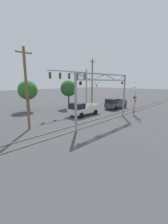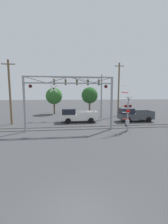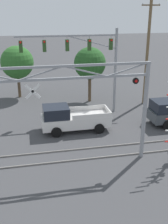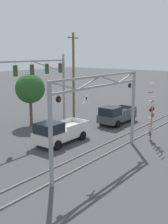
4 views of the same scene
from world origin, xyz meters
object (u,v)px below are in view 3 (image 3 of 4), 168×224
traffic_signal_span (89,55)px  pickup_truck_lead (71,118)px  crossing_gantry (64,102)px  utility_pole_right (147,52)px  background_tree_beyond_span (17,62)px  background_tree_far_left_verge (90,63)px

traffic_signal_span → pickup_truck_lead: (-2.20, -3.50, -4.40)m
crossing_gantry → utility_pole_right: bearing=47.0°
traffic_signal_span → background_tree_beyond_span: 9.24m
background_tree_beyond_span → crossing_gantry: bearing=-79.1°
utility_pole_right → background_tree_beyond_span: (-12.61, 4.75, -1.38)m
background_tree_beyond_span → background_tree_far_left_verge: bearing=-22.5°
background_tree_beyond_span → background_tree_far_left_verge: (7.25, -3.00, 0.17)m
utility_pole_right → background_tree_far_left_verge: (-5.36, 1.75, -1.21)m
traffic_signal_span → background_tree_beyond_span: bearing=134.2°
traffic_signal_span → background_tree_beyond_span: (-6.35, 6.53, -1.59)m
background_tree_far_left_verge → pickup_truck_lead: bearing=-113.8°
background_tree_beyond_span → background_tree_far_left_verge: background_tree_far_left_verge is taller
utility_pole_right → background_tree_far_left_verge: bearing=161.9°
crossing_gantry → pickup_truck_lead: size_ratio=1.91×
traffic_signal_span → utility_pole_right: (6.26, 1.78, -0.21)m
crossing_gantry → pickup_truck_lead: bearing=76.5°
pickup_truck_lead → background_tree_far_left_verge: size_ratio=0.96×
crossing_gantry → pickup_truck_lead: (1.23, 5.13, -3.14)m
traffic_signal_span → utility_pole_right: bearing=15.8°
background_tree_beyond_span → pickup_truck_lead: bearing=-67.5°
pickup_truck_lead → background_tree_beyond_span: bearing=112.5°
utility_pole_right → background_tree_far_left_verge: size_ratio=1.79×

